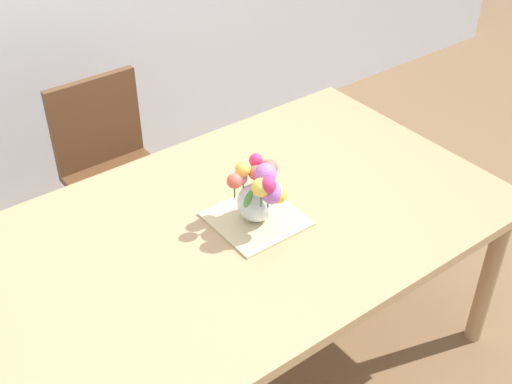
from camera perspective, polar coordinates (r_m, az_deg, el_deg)
The scene contains 5 objects.
ground_plane at distance 2.82m, azimuth -0.90°, elevation -14.20°, with size 12.00×12.00×0.00m, color brown.
dining_table at distance 2.35m, azimuth -1.05°, elevation -3.85°, with size 1.86×1.14×0.73m.
chair_far at distance 3.05m, azimuth -12.34°, elevation 2.41°, with size 0.42×0.42×0.90m.
placemat at distance 2.31m, azimuth -0.00°, elevation -2.32°, with size 0.30×0.30×0.01m, color #CCB789.
flower_vase at distance 2.22m, azimuth 0.25°, elevation 0.01°, with size 0.19×0.21×0.24m.
Camera 1 is at (-1.05, -1.46, 2.17)m, focal length 46.28 mm.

